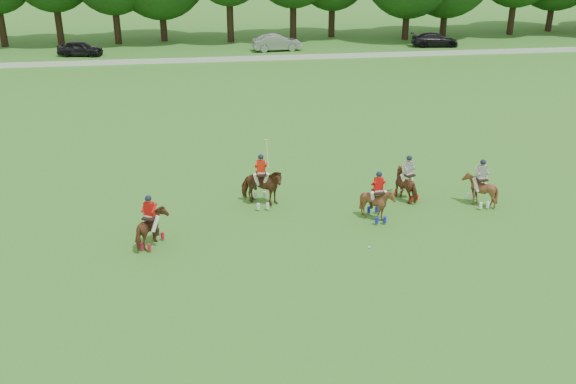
{
  "coord_description": "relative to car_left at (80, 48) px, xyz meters",
  "views": [
    {
      "loc": [
        -3.51,
        -20.45,
        12.09
      ],
      "look_at": [
        -0.07,
        4.2,
        1.4
      ],
      "focal_mm": 40.0,
      "sensor_mm": 36.0,
      "label": 1
    }
  ],
  "objects": [
    {
      "name": "ground",
      "position": [
        14.53,
        -42.5,
        -0.71
      ],
      "size": [
        180.0,
        180.0,
        0.0
      ],
      "primitive_type": "plane",
      "color": "#337020",
      "rests_on": "ground"
    },
    {
      "name": "car_right",
      "position": [
        34.82,
        0.0,
        -0.03
      ],
      "size": [
        4.84,
        2.33,
        1.36
      ],
      "primitive_type": "imported",
      "rotation": [
        0.0,
        0.0,
        1.48
      ],
      "color": "black",
      "rests_on": "ground"
    },
    {
      "name": "car_left",
      "position": [
        0.0,
        0.0,
        0.0
      ],
      "size": [
        4.38,
        2.37,
        1.41
      ],
      "primitive_type": "imported",
      "rotation": [
        0.0,
        0.0,
        1.39
      ],
      "color": "black",
      "rests_on": "ground"
    },
    {
      "name": "polo_stripe_a",
      "position": [
        20.25,
        -36.64,
        0.05
      ],
      "size": [
        1.41,
        1.84,
        2.14
      ],
      "color": "#502715",
      "rests_on": "ground"
    },
    {
      "name": "polo_red_a",
      "position": [
        8.78,
        -39.7,
        0.07
      ],
      "size": [
        1.47,
        1.9,
        2.18
      ],
      "color": "#502715",
      "rests_on": "ground"
    },
    {
      "name": "polo_stripe_b",
      "position": [
        23.3,
        -37.73,
        0.07
      ],
      "size": [
        1.31,
        1.45,
        2.2
      ],
      "color": "#502715",
      "rests_on": "ground"
    },
    {
      "name": "polo_red_b",
      "position": [
        13.51,
        -36.37,
        0.19
      ],
      "size": [
        1.74,
        1.49,
        2.98
      ],
      "color": "#502715",
      "rests_on": "ground"
    },
    {
      "name": "polo_ball",
      "position": [
        17.31,
        -41.11,
        -0.66
      ],
      "size": [
        0.09,
        0.09,
        0.09
      ],
      "primitive_type": "sphere",
      "color": "white",
      "rests_on": "ground"
    },
    {
      "name": "boundary_rail",
      "position": [
        14.53,
        -4.5,
        -0.49
      ],
      "size": [
        120.0,
        0.1,
        0.44
      ],
      "primitive_type": "cube",
      "color": "white",
      "rests_on": "ground"
    },
    {
      "name": "car_mid",
      "position": [
        18.71,
        0.0,
        0.07
      ],
      "size": [
        4.85,
        2.06,
        1.55
      ],
      "primitive_type": "imported",
      "rotation": [
        0.0,
        0.0,
        1.66
      ],
      "color": "#96979B",
      "rests_on": "ground"
    },
    {
      "name": "polo_red_c",
      "position": [
        18.3,
        -38.58,
        0.08
      ],
      "size": [
        1.28,
        1.43,
        2.22
      ],
      "color": "#502715",
      "rests_on": "ground"
    }
  ]
}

